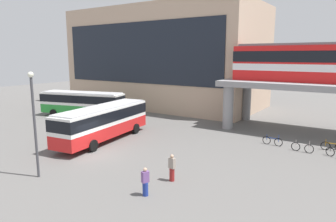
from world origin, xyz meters
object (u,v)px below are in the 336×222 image
station_building (166,58)px  pedestrian_waiting_near_stop (145,183)px  bus_main (104,120)px  bus_secondary (82,102)px  bicycle_orange (332,147)px  bicycle_blue (272,141)px  pedestrian_by_bike_rack (172,169)px  bicycle_silver (302,148)px

station_building → pedestrian_waiting_near_stop: size_ratio=17.68×
bus_main → pedestrian_waiting_near_stop: (10.19, -6.81, -1.21)m
bus_secondary → bicycle_orange: bus_secondary is taller
station_building → pedestrian_waiting_near_stop: (17.54, -27.83, -6.63)m
bus_secondary → bicycle_blue: size_ratio=6.32×
bus_secondary → pedestrian_by_bike_rack: (20.72, -10.64, -1.17)m
bicycle_orange → pedestrian_waiting_near_stop: size_ratio=1.08×
bus_main → pedestrian_by_bike_rack: 11.20m
station_building → bus_secondary: size_ratio=2.59×
station_building → bus_secondary: station_building is taller
station_building → pedestrian_by_bike_rack: bearing=-55.1°
station_building → bicycle_orange: station_building is taller
bicycle_orange → pedestrian_waiting_near_stop: 17.06m
bicycle_orange → bicycle_blue: (-4.60, -1.10, 0.00)m
bicycle_silver → pedestrian_waiting_near_stop: pedestrian_waiting_near_stop is taller
bus_main → pedestrian_by_bike_rack: size_ratio=6.52×
bus_main → station_building: bearing=109.3°
station_building → bicycle_orange: 29.19m
bus_main → bicycle_silver: bearing=22.7°
bicycle_orange → bus_main: bearing=-155.1°
bicycle_orange → bus_secondary: bearing=-176.0°
station_building → bicycle_orange: bearing=-26.6°
bicycle_silver → pedestrian_waiting_near_stop: bearing=-113.2°
bicycle_orange → pedestrian_waiting_near_stop: (-7.80, -15.17, 0.42)m
bus_main → bus_secondary: 12.23m
bicycle_silver → pedestrian_by_bike_rack: pedestrian_by_bike_rack is taller
bicycle_silver → bicycle_blue: bearing=166.9°
bicycle_blue → pedestrian_by_bike_rack: bearing=-105.0°
pedestrian_by_bike_rack → bicycle_orange: bearing=58.6°
station_building → bicycle_orange: (25.34, -12.66, -7.05)m
pedestrian_by_bike_rack → bus_secondary: bearing=152.8°
bicycle_orange → pedestrian_by_bike_rack: (-7.68, -12.61, 0.46)m
bicycle_silver → bicycle_orange: bearing=39.9°
pedestrian_waiting_near_stop → pedestrian_by_bike_rack: 2.56m
bus_secondary → bicycle_orange: (28.40, 1.96, -1.63)m
pedestrian_waiting_near_stop → pedestrian_by_bike_rack: (0.11, 2.56, 0.04)m
bicycle_silver → bus_secondary: bearing=-179.4°
pedestrian_by_bike_rack → bicycle_silver: bearing=62.6°
bicycle_orange → bicycle_blue: size_ratio=1.00×
bus_secondary → pedestrian_waiting_near_stop: bus_secondary is taller
bicycle_orange → bicycle_silver: 2.64m
bus_secondary → bicycle_silver: 26.43m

